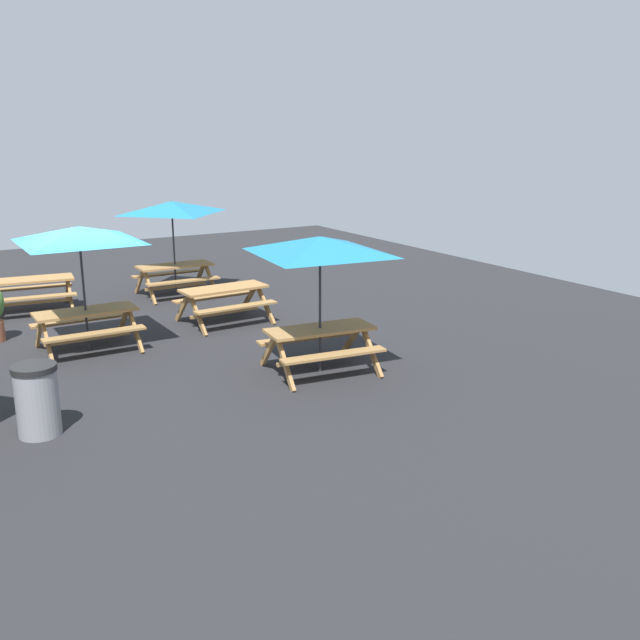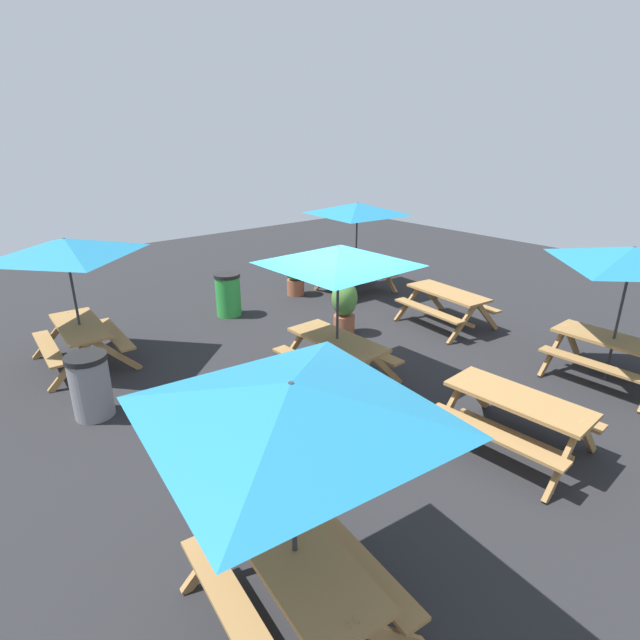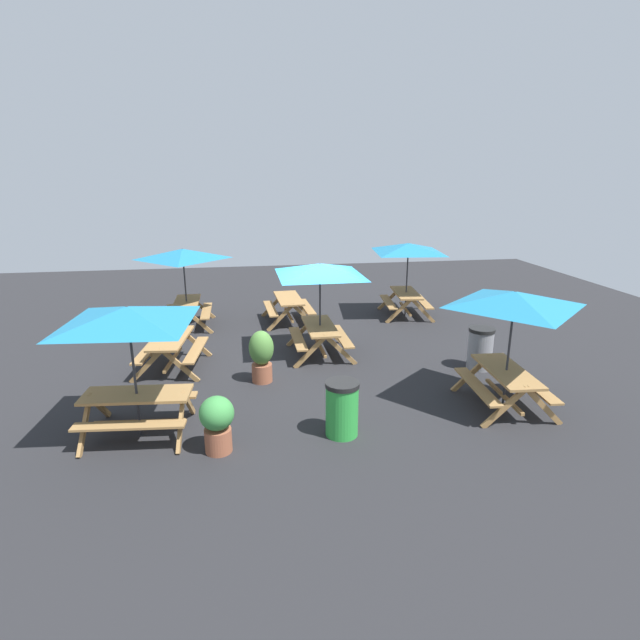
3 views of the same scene
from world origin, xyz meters
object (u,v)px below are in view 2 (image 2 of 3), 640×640
object	(u,v)px
picnic_table_1	(292,420)
picnic_table_6	(67,257)
picnic_table_5	(447,301)
potted_plant_1	(344,305)
trash_bin_gray	(91,386)
potted_plant_0	(295,275)
picnic_table_2	(517,411)
trash_bin_green	(228,294)
picnic_table_3	(630,266)
picnic_table_0	(338,266)
picnic_table_4	(357,215)

from	to	relation	value
picnic_table_1	picnic_table_6	world-z (taller)	same
picnic_table_5	potted_plant_1	xyz separation A→B (m)	(1.07, 2.01, 0.06)
picnic_table_5	trash_bin_gray	bearing A→B (deg)	87.74
picnic_table_5	potted_plant_0	bearing A→B (deg)	23.74
picnic_table_2	potted_plant_1	distance (m)	4.51
picnic_table_1	potted_plant_0	bearing A→B (deg)	-30.91
picnic_table_1	picnic_table_6	size ratio (longest dim) A/B	1.20
picnic_table_1	potted_plant_1	xyz separation A→B (m)	(4.52, -4.73, -1.37)
trash_bin_green	potted_plant_0	size ratio (longest dim) A/B	1.02
picnic_table_3	picnic_table_5	size ratio (longest dim) A/B	1.20
picnic_table_0	picnic_table_6	size ratio (longest dim) A/B	1.21
trash_bin_gray	picnic_table_5	bearing A→B (deg)	-98.87
picnic_table_3	picnic_table_6	size ratio (longest dim) A/B	1.00
picnic_table_3	potted_plant_1	xyz separation A→B (m)	(4.39, 1.98, -1.37)
picnic_table_2	potted_plant_1	xyz separation A→B (m)	(4.39, -1.01, 0.06)
picnic_table_4	potted_plant_1	distance (m)	3.24
picnic_table_1	picnic_table_2	bearing A→B (deg)	-81.50
picnic_table_0	picnic_table_2	xyz separation A→B (m)	(-2.95, -0.49, -1.43)
picnic_table_1	picnic_table_2	world-z (taller)	picnic_table_1
picnic_table_6	trash_bin_green	bearing A→B (deg)	-76.46
picnic_table_1	trash_bin_green	world-z (taller)	picnic_table_1
picnic_table_4	picnic_table_5	xyz separation A→B (m)	(-3.02, 0.19, -1.43)
trash_bin_gray	potted_plant_0	bearing A→B (deg)	-65.05
picnic_table_4	picnic_table_6	size ratio (longest dim) A/B	1.21
picnic_table_1	trash_bin_green	xyz separation A→B (m)	(7.04, -3.47, -1.49)
picnic_table_1	picnic_table_5	world-z (taller)	picnic_table_1
picnic_table_6	trash_bin_gray	xyz separation A→B (m)	(-1.93, 0.44, -1.49)
picnic_table_4	potted_plant_1	size ratio (longest dim) A/B	2.45
picnic_table_1	potted_plant_1	distance (m)	6.68
potted_plant_0	picnic_table_3	bearing A→B (deg)	-170.90
picnic_table_2	picnic_table_4	size ratio (longest dim) A/B	0.66
trash_bin_green	trash_bin_gray	xyz separation A→B (m)	(-2.49, 3.75, 0.00)
picnic_table_2	trash_bin_green	bearing A→B (deg)	-0.88
picnic_table_6	picnic_table_5	bearing A→B (deg)	-110.84
picnic_table_4	potted_plant_0	xyz separation A→B (m)	(0.79, 1.37, -1.45)
picnic_table_3	picnic_table_6	distance (m)	9.12
picnic_table_0	trash_bin_green	distance (m)	4.24
picnic_table_2	picnic_table_5	bearing A→B (deg)	-45.16
trash_bin_green	picnic_table_0	bearing A→B (deg)	176.46
trash_bin_gray	picnic_table_1	bearing A→B (deg)	-176.53
picnic_table_0	picnic_table_4	world-z (taller)	same
picnic_table_5	trash_bin_green	bearing A→B (deg)	48.92
picnic_table_0	picnic_table_2	size ratio (longest dim) A/B	1.51
picnic_table_4	potted_plant_1	world-z (taller)	picnic_table_4
picnic_table_6	potted_plant_1	bearing A→B (deg)	-109.30
picnic_table_2	potted_plant_1	bearing A→B (deg)	-15.87
trash_bin_gray	picnic_table_6	bearing A→B (deg)	-12.77
picnic_table_2	picnic_table_3	bearing A→B (deg)	-92.96
trash_bin_gray	potted_plant_1	xyz separation A→B (m)	(-0.03, -5.00, 0.13)
trash_bin_green	potted_plant_0	xyz separation A→B (m)	(0.22, -2.09, 0.04)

